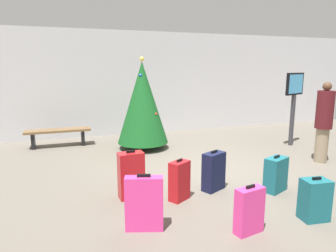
% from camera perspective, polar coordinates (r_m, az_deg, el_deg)
% --- Properties ---
extents(ground_plane, '(16.00, 16.00, 0.00)m').
position_cam_1_polar(ground_plane, '(6.47, 7.51, -8.50)').
color(ground_plane, '#665E54').
extents(back_wall, '(16.00, 0.20, 3.28)m').
position_cam_1_polar(back_wall, '(10.14, -3.28, 8.05)').
color(back_wall, silver).
rests_on(back_wall, ground_plane).
extents(holiday_tree, '(1.35, 1.35, 2.42)m').
position_cam_1_polar(holiday_tree, '(8.05, -4.81, 4.38)').
color(holiday_tree, '#4C3319').
rests_on(holiday_tree, ground_plane).
extents(flight_info_kiosk, '(0.78, 0.38, 2.01)m').
position_cam_1_polar(flight_info_kiosk, '(9.01, 22.57, 5.27)').
color(flight_info_kiosk, '#333338').
rests_on(flight_info_kiosk, ground_plane).
extents(waiting_bench, '(1.72, 0.44, 0.48)m').
position_cam_1_polar(waiting_bench, '(8.86, -19.90, -1.30)').
color(waiting_bench, brown).
rests_on(waiting_bench, ground_plane).
extents(traveller_0, '(0.52, 0.52, 1.83)m').
position_cam_1_polar(traveller_0, '(7.70, 27.20, 0.89)').
color(traveller_0, gray).
rests_on(traveller_0, ground_plane).
extents(suitcase_0, '(0.47, 0.38, 0.72)m').
position_cam_1_polar(suitcase_0, '(5.48, 8.56, -8.41)').
color(suitcase_0, '#141938').
rests_on(suitcase_0, ground_plane).
extents(suitcase_1, '(0.43, 0.26, 0.82)m').
position_cam_1_polar(suitcase_1, '(5.12, -6.92, -9.17)').
color(suitcase_1, '#B2191E').
rests_on(suitcase_1, ground_plane).
extents(suitcase_2, '(0.40, 0.35, 0.69)m').
position_cam_1_polar(suitcase_2, '(5.03, 2.15, -10.22)').
color(suitcase_2, '#B2191E').
rests_on(suitcase_2, ground_plane).
extents(suitcase_3, '(0.40, 0.31, 0.64)m').
position_cam_1_polar(suitcase_3, '(4.89, 25.81, -12.34)').
color(suitcase_3, '#19606B').
rests_on(suitcase_3, ground_plane).
extents(suitcase_4, '(0.53, 0.31, 0.78)m').
position_cam_1_polar(suitcase_4, '(4.16, -4.48, -14.28)').
color(suitcase_4, '#E5388C').
rests_on(suitcase_4, ground_plane).
extents(suitcase_5, '(0.49, 0.39, 0.65)m').
position_cam_1_polar(suitcase_5, '(5.70, 19.55, -8.55)').
color(suitcase_5, '#19606B').
rests_on(suitcase_5, ground_plane).
extents(suitcase_6, '(0.42, 0.24, 0.66)m').
position_cam_1_polar(suitcase_6, '(4.24, 14.99, -15.06)').
color(suitcase_6, '#E5388C').
rests_on(suitcase_6, ground_plane).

